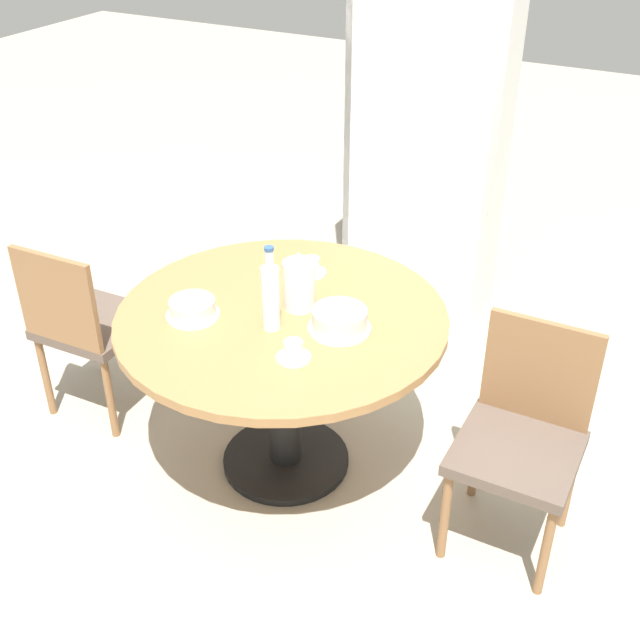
# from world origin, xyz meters

# --- Properties ---
(ground_plane) EXTENTS (14.00, 14.00, 0.00)m
(ground_plane) POSITION_xyz_m (0.00, 0.00, 0.00)
(ground_plane) COLOR #B2A893
(dining_table) EXTENTS (1.25, 1.25, 0.74)m
(dining_table) POSITION_xyz_m (0.00, 0.00, 0.59)
(dining_table) COLOR black
(dining_table) RESTS_ON ground_plane
(chair_a) EXTENTS (0.42, 0.42, 0.86)m
(chair_a) POSITION_xyz_m (0.94, 0.06, 0.47)
(chair_a) COLOR olive
(chair_a) RESTS_ON ground_plane
(chair_b) EXTENTS (0.43, 0.43, 0.86)m
(chair_b) POSITION_xyz_m (-0.94, -0.08, 0.47)
(chair_b) COLOR olive
(chair_b) RESTS_ON ground_plane
(bookshelf) EXTENTS (0.80, 0.28, 1.96)m
(bookshelf) POSITION_xyz_m (-0.03, 1.53, 0.97)
(bookshelf) COLOR silver
(bookshelf) RESTS_ON ground_plane
(coffee_pot) EXTENTS (0.12, 0.12, 0.23)m
(coffee_pot) POSITION_xyz_m (0.04, 0.07, 0.84)
(coffee_pot) COLOR white
(coffee_pot) RESTS_ON dining_table
(water_bottle) EXTENTS (0.07, 0.07, 0.33)m
(water_bottle) POSITION_xyz_m (0.02, -0.10, 0.87)
(water_bottle) COLOR silver
(water_bottle) RESTS_ON dining_table
(cake_main) EXTENTS (0.23, 0.23, 0.08)m
(cake_main) POSITION_xyz_m (0.24, 0.00, 0.78)
(cake_main) COLOR white
(cake_main) RESTS_ON dining_table
(cake_second) EXTENTS (0.20, 0.20, 0.07)m
(cake_second) POSITION_xyz_m (-0.28, -0.17, 0.77)
(cake_second) COLOR white
(cake_second) RESTS_ON dining_table
(cup_a) EXTENTS (0.12, 0.12, 0.07)m
(cup_a) POSITION_xyz_m (0.18, -0.24, 0.77)
(cup_a) COLOR white
(cup_a) RESTS_ON dining_table
(cup_b) EXTENTS (0.12, 0.12, 0.07)m
(cup_b) POSITION_xyz_m (-0.05, 0.33, 0.77)
(cup_b) COLOR white
(cup_b) RESTS_ON dining_table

